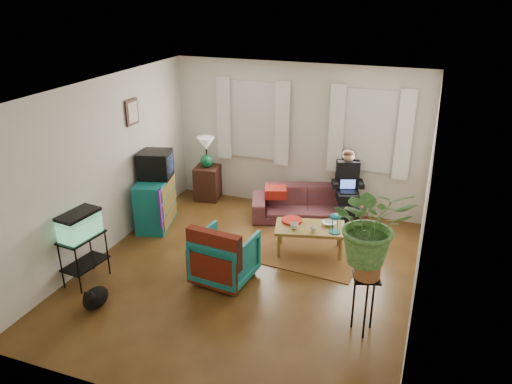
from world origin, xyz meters
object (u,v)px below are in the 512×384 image
at_px(plant_stand, 364,304).
at_px(sofa, 307,199).
at_px(dresser, 155,202).
at_px(coffee_table, 310,239).
at_px(aquarium_stand, 85,259).
at_px(armchair, 225,255).
at_px(side_table, 208,183).

bearing_deg(plant_stand, sofa, 116.97).
distance_m(dresser, coffee_table, 2.68).
height_order(coffee_table, plant_stand, plant_stand).
bearing_deg(aquarium_stand, armchair, 28.63).
distance_m(dresser, aquarium_stand, 1.85).
bearing_deg(aquarium_stand, side_table, 90.66).
bearing_deg(coffee_table, aquarium_stand, -159.09).
distance_m(sofa, armchair, 2.34).
distance_m(side_table, aquarium_stand, 3.19).
relative_size(sofa, dresser, 2.04).
height_order(side_table, plant_stand, plant_stand).
xyz_separation_m(coffee_table, plant_stand, (1.06, -1.62, 0.16)).
relative_size(side_table, armchair, 0.83).
distance_m(aquarium_stand, plant_stand, 3.74).
bearing_deg(side_table, aquarium_stand, -96.31).
bearing_deg(coffee_table, sofa, 93.35).
relative_size(aquarium_stand, armchair, 0.90).
bearing_deg(sofa, plant_stand, -82.49).
bearing_deg(aquarium_stand, sofa, 58.83).
xyz_separation_m(sofa, armchair, (-0.56, -2.27, 0.01)).
xyz_separation_m(dresser, plant_stand, (3.73, -1.63, -0.04)).
distance_m(armchair, plant_stand, 2.02).
height_order(dresser, plant_stand, dresser).
distance_m(coffee_table, plant_stand, 1.94).
xyz_separation_m(side_table, dresser, (-0.34, -1.31, 0.10)).
bearing_deg(aquarium_stand, plant_stand, 10.34).
relative_size(sofa, side_table, 2.96).
relative_size(armchair, plant_stand, 1.02).
bearing_deg(plant_stand, coffee_table, 123.13).
bearing_deg(side_table, dresser, -104.51).
relative_size(coffee_table, plant_stand, 1.38).
relative_size(dresser, coffee_table, 0.89).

